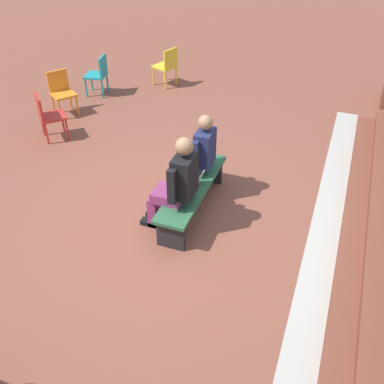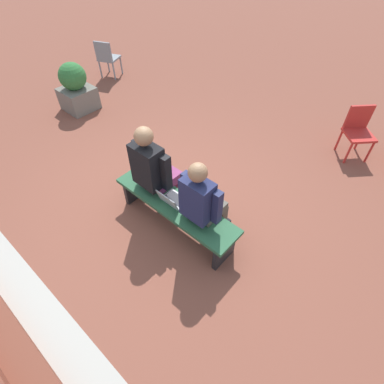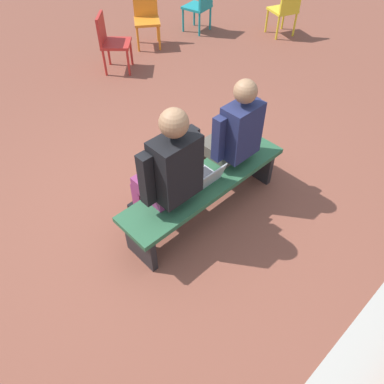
{
  "view_description": "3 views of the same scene",
  "coord_description": "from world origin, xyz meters",
  "px_view_note": "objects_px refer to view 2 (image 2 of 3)",
  "views": [
    {
      "loc": [
        4.41,
        1.95,
        4.02
      ],
      "look_at": [
        0.15,
        0.37,
        0.71
      ],
      "focal_mm": 42.0,
      "sensor_mm": 36.0,
      "label": 1
    },
    {
      "loc": [
        -2.17,
        1.95,
        3.23
      ],
      "look_at": [
        -0.51,
        0.09,
        0.68
      ],
      "focal_mm": 28.0,
      "sensor_mm": 36.0,
      "label": 2
    },
    {
      "loc": [
        1.51,
        1.95,
        2.84
      ],
      "look_at": [
        0.22,
        0.6,
        0.96
      ],
      "focal_mm": 35.0,
      "sensor_mm": 36.0,
      "label": 3
    }
  ],
  "objects_px": {
    "bench": "(175,208)",
    "plastic_chair_foreground": "(107,57)",
    "person_adult": "(155,169)",
    "planter": "(76,88)",
    "plastic_chair_mid_courtyard": "(358,129)",
    "person_student": "(203,202)",
    "laptop": "(172,200)"
  },
  "relations": [
    {
      "from": "bench",
      "to": "planter",
      "type": "relative_size",
      "value": 1.91
    },
    {
      "from": "bench",
      "to": "plastic_chair_mid_courtyard",
      "type": "relative_size",
      "value": 2.14
    },
    {
      "from": "person_adult",
      "to": "planter",
      "type": "xyz_separation_m",
      "value": [
        3.21,
        -0.84,
        -0.31
      ]
    },
    {
      "from": "bench",
      "to": "planter",
      "type": "distance_m",
      "value": 3.72
    },
    {
      "from": "plastic_chair_mid_courtyard",
      "to": "person_adult",
      "type": "bearing_deg",
      "value": 63.69
    },
    {
      "from": "bench",
      "to": "plastic_chair_foreground",
      "type": "distance_m",
      "value": 4.86
    },
    {
      "from": "laptop",
      "to": "planter",
      "type": "bearing_deg",
      "value": -14.51
    },
    {
      "from": "planter",
      "to": "bench",
      "type": "bearing_deg",
      "value": 165.78
    },
    {
      "from": "bench",
      "to": "planter",
      "type": "xyz_separation_m",
      "value": [
        3.6,
        -0.91,
        0.08
      ]
    },
    {
      "from": "person_student",
      "to": "plastic_chair_foreground",
      "type": "bearing_deg",
      "value": -24.56
    },
    {
      "from": "person_student",
      "to": "plastic_chair_mid_courtyard",
      "type": "distance_m",
      "value": 3.15
    },
    {
      "from": "person_adult",
      "to": "planter",
      "type": "bearing_deg",
      "value": -14.7
    },
    {
      "from": "bench",
      "to": "person_student",
      "type": "distance_m",
      "value": 0.54
    },
    {
      "from": "person_student",
      "to": "planter",
      "type": "xyz_separation_m",
      "value": [
        4.0,
        -0.85,
        -0.28
      ]
    },
    {
      "from": "plastic_chair_mid_courtyard",
      "to": "planter",
      "type": "xyz_separation_m",
      "value": [
        4.72,
        2.21,
        -0.04
      ]
    },
    {
      "from": "person_adult",
      "to": "planter",
      "type": "height_order",
      "value": "person_adult"
    },
    {
      "from": "plastic_chair_mid_courtyard",
      "to": "laptop",
      "type": "bearing_deg",
      "value": 69.95
    },
    {
      "from": "laptop",
      "to": "plastic_chair_foreground",
      "type": "height_order",
      "value": "plastic_chair_foreground"
    },
    {
      "from": "person_adult",
      "to": "planter",
      "type": "relative_size",
      "value": 1.5
    },
    {
      "from": "person_adult",
      "to": "laptop",
      "type": "bearing_deg",
      "value": 167.15
    },
    {
      "from": "laptop",
      "to": "plastic_chair_foreground",
      "type": "bearing_deg",
      "value": -27.52
    },
    {
      "from": "person_adult",
      "to": "plastic_chair_mid_courtyard",
      "type": "bearing_deg",
      "value": -116.31
    },
    {
      "from": "bench",
      "to": "planter",
      "type": "height_order",
      "value": "planter"
    },
    {
      "from": "person_student",
      "to": "person_adult",
      "type": "distance_m",
      "value": 0.79
    },
    {
      "from": "person_student",
      "to": "laptop",
      "type": "bearing_deg",
      "value": 10.41
    },
    {
      "from": "person_student",
      "to": "laptop",
      "type": "distance_m",
      "value": 0.49
    },
    {
      "from": "laptop",
      "to": "plastic_chair_mid_courtyard",
      "type": "relative_size",
      "value": 0.38
    },
    {
      "from": "laptop",
      "to": "plastic_chair_foreground",
      "type": "relative_size",
      "value": 0.38
    },
    {
      "from": "laptop",
      "to": "plastic_chair_mid_courtyard",
      "type": "bearing_deg",
      "value": -110.05
    },
    {
      "from": "plastic_chair_mid_courtyard",
      "to": "plastic_chair_foreground",
      "type": "relative_size",
      "value": 1.0
    },
    {
      "from": "plastic_chair_foreground",
      "to": "planter",
      "type": "relative_size",
      "value": 0.89
    },
    {
      "from": "bench",
      "to": "laptop",
      "type": "xyz_separation_m",
      "value": [
        0.03,
        0.01,
        0.15
      ]
    }
  ]
}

